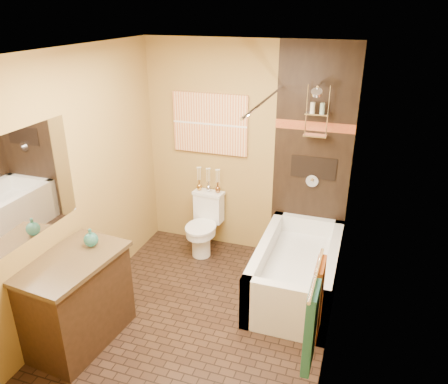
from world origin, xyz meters
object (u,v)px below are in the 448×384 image
at_px(sunset_painting, 210,124).
at_px(vanity, 76,300).
at_px(bathtub, 296,274).
at_px(toilet, 204,224).

xyz_separation_m(sunset_painting, vanity, (-0.51, -2.06, -1.13)).
height_order(bathtub, vanity, vanity).
distance_m(toilet, vanity, 1.88).
bearing_deg(bathtub, vanity, -142.28).
relative_size(sunset_painting, bathtub, 0.60).
bearing_deg(toilet, bathtub, -15.85).
distance_m(sunset_painting, bathtub, 1.94).
relative_size(sunset_painting, vanity, 0.89).
bearing_deg(sunset_painting, bathtub, -30.81).
height_order(bathtub, toilet, toilet).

